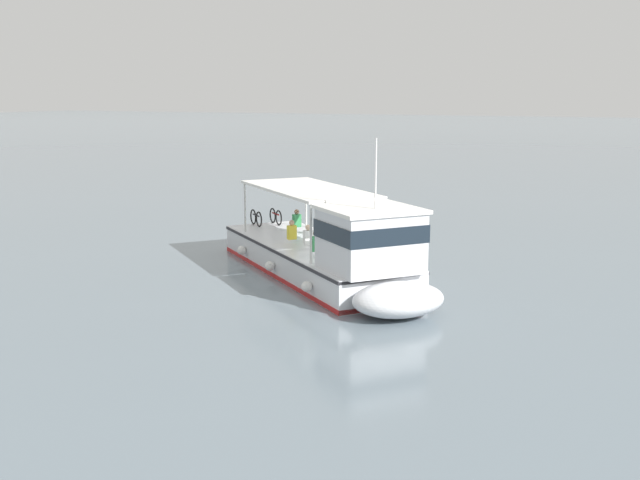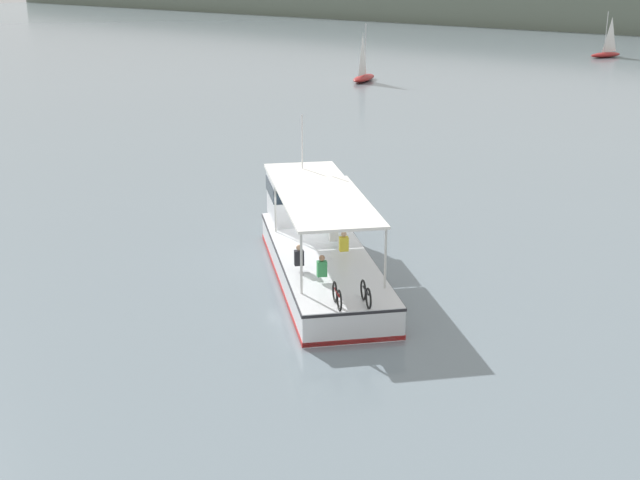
{
  "view_description": "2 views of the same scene",
  "coord_description": "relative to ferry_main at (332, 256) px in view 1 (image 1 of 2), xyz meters",
  "views": [
    {
      "loc": [
        -10.02,
        23.67,
        6.7
      ],
      "look_at": [
        1.62,
        -1.13,
        1.4
      ],
      "focal_mm": 42.95,
      "sensor_mm": 36.0,
      "label": 1
    },
    {
      "loc": [
        20.41,
        -23.49,
        11.15
      ],
      "look_at": [
        1.62,
        -1.13,
        1.4
      ],
      "focal_mm": 47.15,
      "sensor_mm": 36.0,
      "label": 2
    }
  ],
  "objects": [
    {
      "name": "ferry_main",
      "position": [
        0.0,
        0.0,
        0.0
      ],
      "size": [
        11.74,
        10.52,
        5.32
      ],
      "color": "silver",
      "rests_on": "ground"
    },
    {
      "name": "ground_plane",
      "position": [
        -0.84,
        0.48,
        -1.02
      ],
      "size": [
        400.0,
        400.0,
        0.0
      ],
      "primitive_type": "plane",
      "color": "slate"
    }
  ]
}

